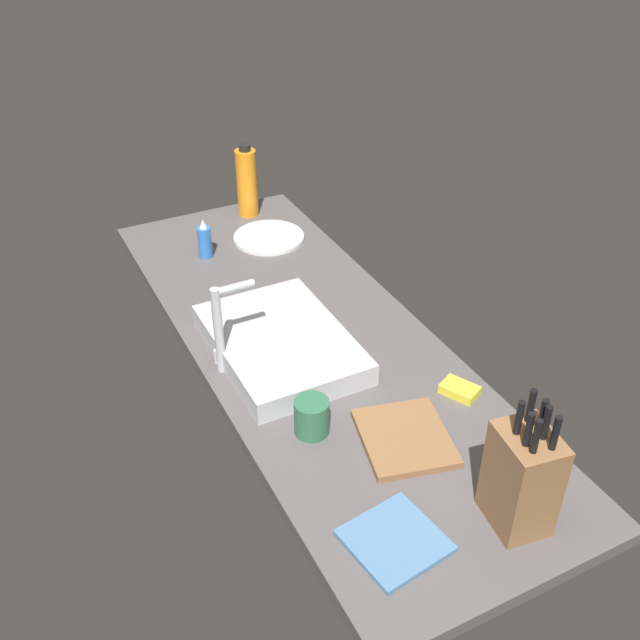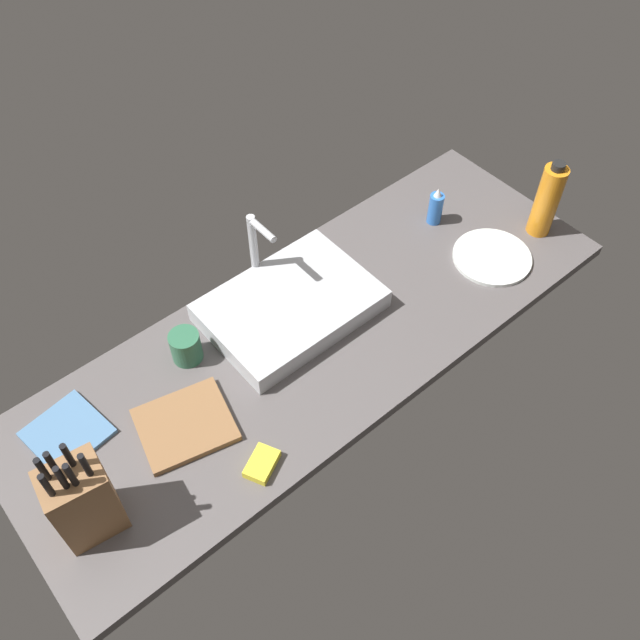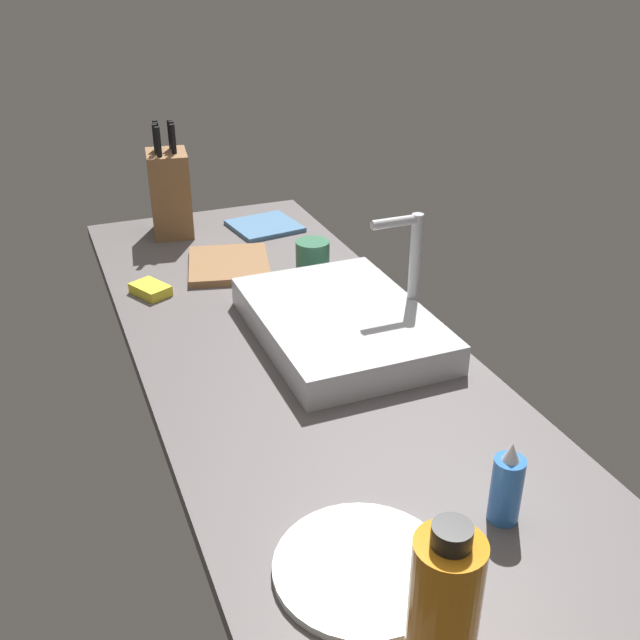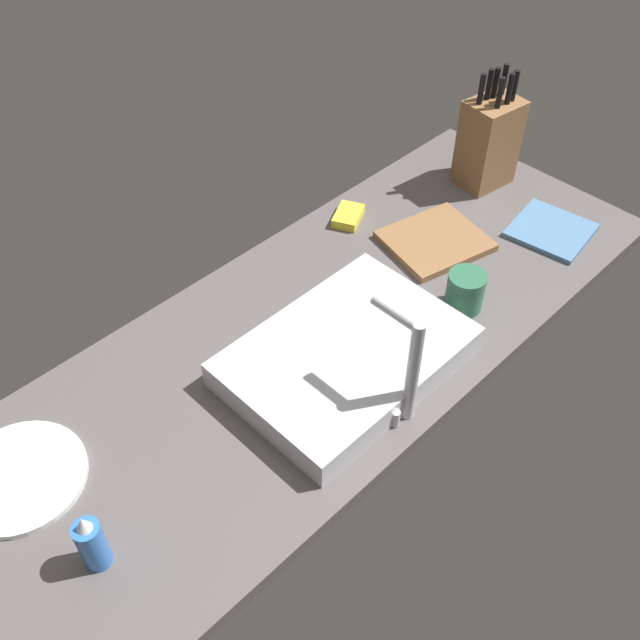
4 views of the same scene
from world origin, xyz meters
The scene contains 11 objects.
countertop_slab centered at (0.00, 0.00, 1.75)cm, with size 177.59×63.10×3.50cm, color #514C4C.
sink_basin centered at (-1.24, 9.97, 6.64)cm, with size 46.77×32.99×6.29cm, color #B7BABF.
faucet centered at (-0.63, 25.48, 17.77)cm, with size 5.50×11.37×24.86cm.
knife_block centered at (-73.90, -9.56, 15.47)cm, with size 14.60×12.36×30.67cm.
cutting_board centered at (-44.53, -1.78, 4.40)cm, with size 22.64×19.76×1.80cm, color brown.
soap_bottle centered at (57.17, 10.22, 9.23)cm, with size 4.52×4.52×13.26cm.
water_bottle centered at (79.22, -13.77, 15.83)cm, with size 7.26×7.26×26.15cm.
dinner_plate centered at (58.71, -12.77, 4.10)cm, with size 23.81×23.81×1.20cm, color silver.
dish_towel centered at (-68.11, 15.43, 4.10)cm, with size 17.46×17.76×1.20cm, color teal.
coffee_mug centered at (-32.00, 15.98, 8.03)cm, with size 8.24×8.24×9.06cm, color #2D6647.
dish_sponge centered at (-36.49, -22.90, 4.70)cm, with size 9.00×6.00×2.40cm, color yellow.
Camera 2 is at (-75.67, -90.77, 155.61)cm, focal length 38.91 mm.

